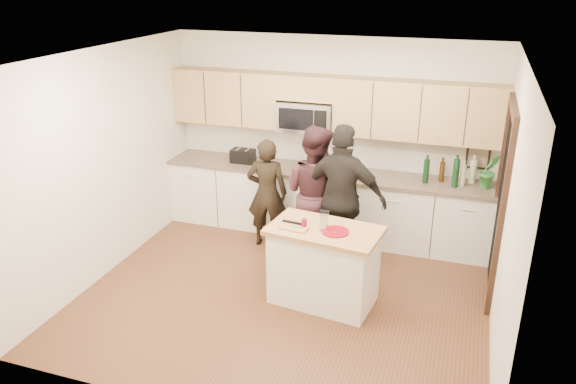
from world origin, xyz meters
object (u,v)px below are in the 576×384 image
(island, at_px, (324,265))
(woman_center, at_px, (315,193))
(woman_left, at_px, (267,193))
(woman_right, at_px, (343,199))
(toaster, at_px, (243,156))

(island, xyz_separation_m, woman_center, (-0.41, 1.03, 0.42))
(island, relative_size, woman_center, 0.73)
(woman_left, bearing_deg, woman_right, 153.58)
(island, bearing_deg, toaster, 141.69)
(toaster, xyz_separation_m, woman_right, (1.65, -0.84, -0.11))
(woman_left, xyz_separation_m, woman_right, (1.09, -0.30, 0.18))
(woman_center, bearing_deg, island, 133.21)
(toaster, bearing_deg, island, -45.36)
(island, xyz_separation_m, woman_right, (0.00, 0.83, 0.47))
(island, bearing_deg, woman_left, 140.92)
(woman_left, height_order, woman_center, woman_center)
(toaster, relative_size, woman_right, 0.18)
(woman_left, bearing_deg, toaster, -54.59)
(woman_right, bearing_deg, woman_left, -11.27)
(woman_right, bearing_deg, woman_center, -21.89)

